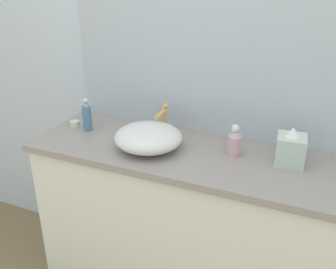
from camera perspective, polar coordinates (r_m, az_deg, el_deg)
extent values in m
cube|color=silver|center=(1.94, 5.61, 12.07)|extent=(6.00, 0.06, 2.60)
cube|color=white|center=(2.05, 2.69, -14.24)|extent=(1.50, 0.48, 0.86)
cube|color=gray|center=(1.81, 2.96, -3.06)|extent=(1.54, 0.52, 0.03)
cube|color=#B2BCC6|center=(1.88, 6.25, 14.99)|extent=(1.46, 0.01, 1.03)
ellipsoid|color=silver|center=(1.81, -2.97, -0.41)|extent=(0.33, 0.32, 0.12)
cylinder|color=#DBA753|center=(1.96, -0.53, 1.95)|extent=(0.02, 0.02, 0.13)
cylinder|color=#DBA753|center=(1.90, -1.14, 3.03)|extent=(0.02, 0.10, 0.02)
sphere|color=#DBA753|center=(1.95, -0.35, 4.27)|extent=(0.03, 0.03, 0.03)
cylinder|color=#D1A2AB|center=(1.78, 9.85, -1.57)|extent=(0.06, 0.06, 0.09)
cylinder|color=silver|center=(1.76, 9.97, 0.06)|extent=(0.03, 0.03, 0.02)
sphere|color=silver|center=(1.75, 10.04, 0.89)|extent=(0.04, 0.04, 0.04)
cylinder|color=silver|center=(1.74, 9.95, 0.76)|extent=(0.02, 0.02, 0.02)
cylinder|color=#51789B|center=(2.05, -11.98, 2.38)|extent=(0.05, 0.05, 0.13)
cylinder|color=silver|center=(2.02, -12.16, 4.35)|extent=(0.02, 0.02, 0.02)
sphere|color=silver|center=(2.02, -12.22, 4.96)|extent=(0.03, 0.03, 0.03)
cylinder|color=silver|center=(2.01, -12.40, 4.86)|extent=(0.01, 0.02, 0.01)
cube|color=silver|center=(1.75, 17.84, -2.25)|extent=(0.13, 0.13, 0.13)
cone|color=white|center=(1.71, 18.19, 0.28)|extent=(0.07, 0.07, 0.04)
cylinder|color=beige|center=(2.13, -13.77, 1.55)|extent=(0.05, 0.05, 0.03)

